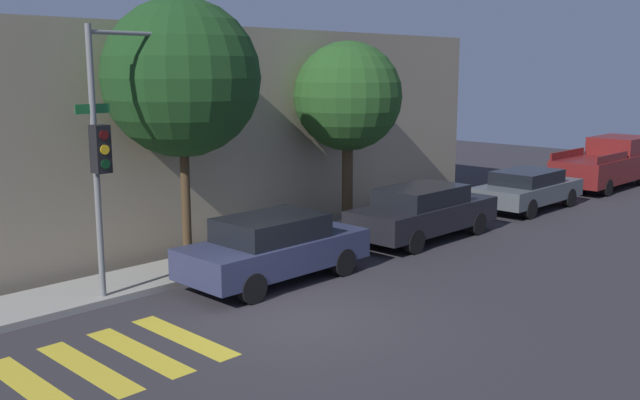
% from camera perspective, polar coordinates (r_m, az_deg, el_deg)
% --- Properties ---
extents(ground_plane, '(60.00, 60.00, 0.00)m').
position_cam_1_polar(ground_plane, '(13.23, -1.70, -9.55)').
color(ground_plane, '#2D2B30').
extents(sidewalk, '(26.00, 1.69, 0.14)m').
position_cam_1_polar(sidewalk, '(16.22, -11.75, -5.70)').
color(sidewalk, gray).
rests_on(sidewalk, ground).
extents(building_row, '(26.00, 6.00, 5.57)m').
position_cam_1_polar(building_row, '(19.35, -19.16, 4.74)').
color(building_row, gray).
rests_on(building_row, ground).
extents(crosswalk, '(3.11, 2.60, 0.00)m').
position_cam_1_polar(crosswalk, '(11.99, -16.18, -12.15)').
color(crosswalk, gold).
rests_on(crosswalk, ground).
extents(traffic_light_pole, '(2.50, 0.56, 5.34)m').
position_cam_1_polar(traffic_light_pole, '(14.25, -15.83, 5.90)').
color(traffic_light_pole, slate).
rests_on(traffic_light_pole, ground).
extents(sedan_near_corner, '(4.26, 1.77, 1.45)m').
position_cam_1_polar(sedan_near_corner, '(15.33, -3.70, -3.79)').
color(sedan_near_corner, '#2D3351').
rests_on(sedan_near_corner, ground).
extents(sedan_middle, '(4.65, 1.76, 1.44)m').
position_cam_1_polar(sedan_middle, '(19.26, 8.26, -0.91)').
color(sedan_middle, black).
rests_on(sedan_middle, ground).
extents(sedan_far_end, '(4.32, 1.79, 1.29)m').
position_cam_1_polar(sedan_far_end, '(24.06, 16.28, 0.89)').
color(sedan_far_end, '#4C5156').
rests_on(sedan_far_end, ground).
extents(pickup_truck, '(5.34, 1.94, 1.88)m').
position_cam_1_polar(pickup_truck, '(29.58, 21.96, 2.75)').
color(pickup_truck, maroon).
rests_on(pickup_truck, ground).
extents(tree_near_corner, '(3.48, 3.48, 6.07)m').
position_cam_1_polar(tree_near_corner, '(16.07, -11.01, 9.55)').
color(tree_near_corner, '#42301E').
rests_on(tree_near_corner, ground).
extents(tree_midblock, '(2.99, 2.99, 5.28)m').
position_cam_1_polar(tree_midblock, '(19.71, 2.25, 8.24)').
color(tree_midblock, '#4C3823').
rests_on(tree_midblock, ground).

